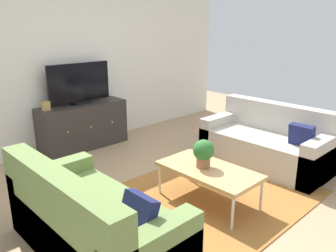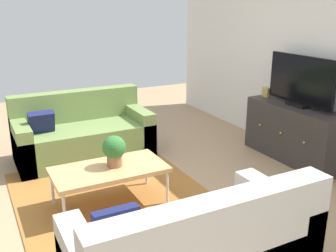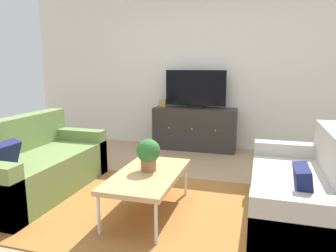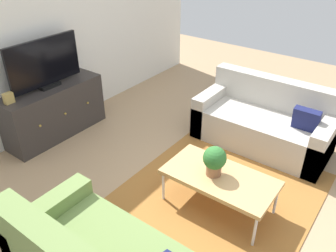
# 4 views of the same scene
# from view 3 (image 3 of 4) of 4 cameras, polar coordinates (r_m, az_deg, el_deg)

# --- Properties ---
(ground_plane) EXTENTS (10.00, 10.00, 0.00)m
(ground_plane) POSITION_cam_3_polar(r_m,az_deg,el_deg) (3.37, -2.08, -13.79)
(ground_plane) COLOR tan
(wall_back) EXTENTS (6.40, 0.12, 2.70)m
(wall_back) POSITION_cam_3_polar(r_m,az_deg,el_deg) (5.54, 6.36, 10.20)
(wall_back) COLOR silver
(wall_back) RESTS_ON ground_plane
(area_rug) EXTENTS (2.50, 1.90, 0.01)m
(area_rug) POSITION_cam_3_polar(r_m,az_deg,el_deg) (3.24, -2.95, -14.74)
(area_rug) COLOR #9E662D
(area_rug) RESTS_ON ground_plane
(couch_left_side) EXTENTS (0.82, 1.69, 0.83)m
(couch_left_side) POSITION_cam_3_polar(r_m,az_deg,el_deg) (3.86, -23.39, -6.92)
(couch_left_side) COLOR olive
(couch_left_side) RESTS_ON ground_plane
(couch_right_side) EXTENTS (0.82, 1.69, 0.83)m
(couch_right_side) POSITION_cam_3_polar(r_m,az_deg,el_deg) (3.04, 24.24, -11.68)
(couch_right_side) COLOR #B2ADA3
(couch_right_side) RESTS_ON ground_plane
(coffee_table) EXTENTS (0.58, 1.10, 0.41)m
(coffee_table) POSITION_cam_3_polar(r_m,az_deg,el_deg) (3.03, -3.65, -8.97)
(coffee_table) COLOR tan
(coffee_table) RESTS_ON ground_plane
(potted_plant) EXTENTS (0.23, 0.23, 0.31)m
(potted_plant) POSITION_cam_3_polar(r_m,az_deg,el_deg) (3.04, -3.56, -4.95)
(potted_plant) COLOR #936042
(potted_plant) RESTS_ON coffee_table
(tv_console) EXTENTS (1.38, 0.47, 0.71)m
(tv_console) POSITION_cam_3_polar(r_m,az_deg,el_deg) (5.38, 4.83, -0.48)
(tv_console) COLOR #332D2B
(tv_console) RESTS_ON ground_plane
(flat_screen_tv) EXTENTS (1.01, 0.16, 0.63)m
(flat_screen_tv) POSITION_cam_3_polar(r_m,az_deg,el_deg) (5.31, 4.99, 6.64)
(flat_screen_tv) COLOR black
(flat_screen_tv) RESTS_ON tv_console
(mantel_clock) EXTENTS (0.11, 0.07, 0.13)m
(mantel_clock) POSITION_cam_3_polar(r_m,az_deg,el_deg) (5.46, -0.99, 4.16)
(mantel_clock) COLOR tan
(mantel_clock) RESTS_ON tv_console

